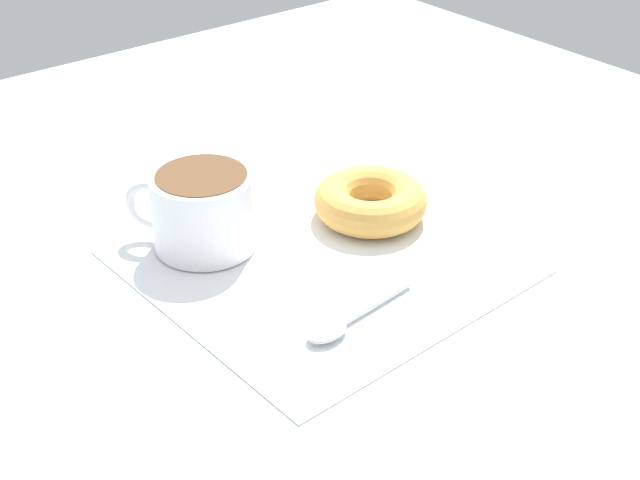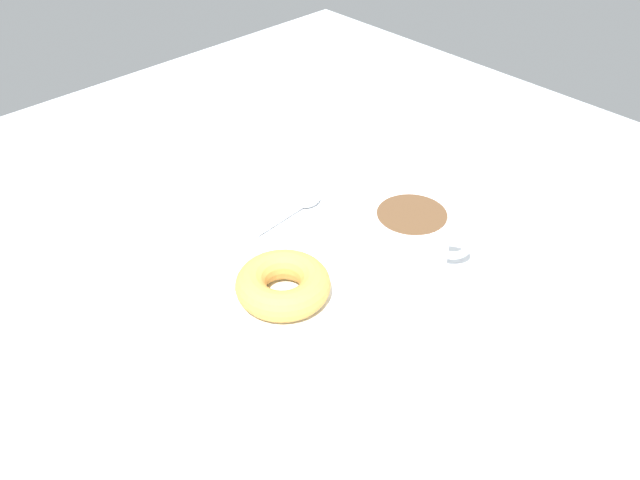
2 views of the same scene
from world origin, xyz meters
The scene contains 5 objects.
ground_plane centered at (0.00, 0.00, -1.00)cm, with size 120.00×120.00×2.00cm, color #B2BCC6.
napkin centered at (-0.06, 1.24, 0.15)cm, with size 28.88×28.88×0.30cm, color white.
coffee_cup centered at (-6.49, 9.71, 3.95)cm, with size 9.48×10.59×7.01cm.
donut centered at (8.23, 4.06, 2.02)cm, with size 10.56×10.56×3.43cm, color gold.
spoon centered at (-5.00, -7.32, 0.71)cm, with size 11.52×2.72×0.90cm.
Camera 1 is at (-40.71, -49.38, 42.59)cm, focal length 50.00 mm.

